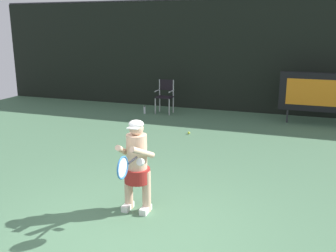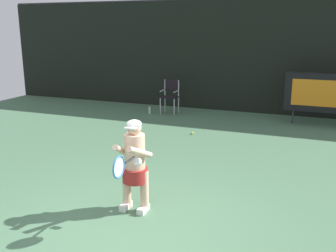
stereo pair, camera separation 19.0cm
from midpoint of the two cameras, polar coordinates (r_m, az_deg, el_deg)
The scene contains 8 objects.
ground at distance 5.30m, azimuth -6.77°, elevation -16.88°, with size 18.00×22.00×0.03m.
backdrop_screen at distance 12.87m, azimuth 11.65°, elevation 10.04°, with size 18.00×0.12×3.66m.
scoreboard at distance 11.69m, azimuth 22.81°, elevation 4.52°, with size 2.20×0.21×1.50m.
umpire_chair at distance 12.55m, azimuth 0.77°, elevation 4.73°, with size 0.52×0.44×1.08m.
water_bottle at distance 12.53m, azimuth -2.31°, elevation 2.40°, with size 0.07×0.07×0.27m.
tennis_player at distance 5.80m, azimuth -4.05°, elevation -5.47°, with size 0.54×0.62×1.42m.
tennis_racket at distance 5.12m, azimuth -6.14°, elevation -6.04°, with size 0.03×0.60×0.31m.
tennis_ball_loose at distance 10.13m, azimuth 4.18°, elevation -1.05°, with size 0.07×0.07×0.07m.
Camera 2 is at (2.28, -4.12, 2.74)m, focal length 41.01 mm.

